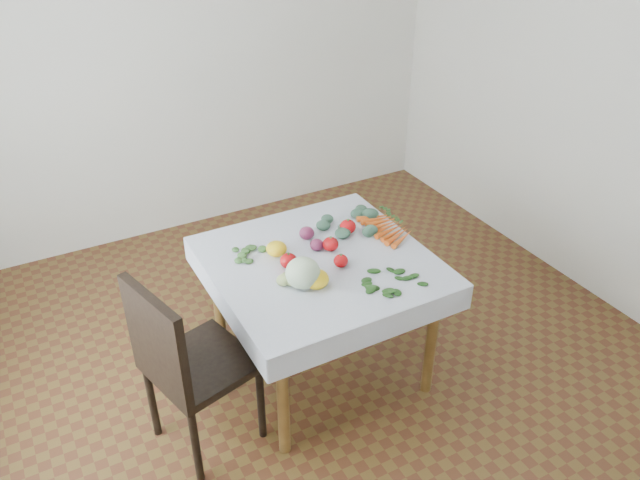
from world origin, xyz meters
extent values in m
plane|color=brown|center=(0.00, 0.00, 0.00)|extent=(4.00, 4.00, 0.00)
cube|color=white|center=(0.00, 2.00, 1.35)|extent=(4.00, 0.04, 2.70)
cube|color=brown|center=(0.00, 0.00, 0.73)|extent=(1.00, 1.00, 0.04)
cylinder|color=brown|center=(-0.44, -0.44, 0.35)|extent=(0.06, 0.06, 0.71)
cylinder|color=brown|center=(0.44, -0.44, 0.35)|extent=(0.06, 0.06, 0.71)
cylinder|color=brown|center=(-0.44, 0.44, 0.35)|extent=(0.06, 0.06, 0.71)
cylinder|color=brown|center=(0.44, 0.44, 0.35)|extent=(0.06, 0.06, 0.71)
cube|color=white|center=(0.00, 0.00, 0.75)|extent=(1.12, 1.12, 0.01)
cube|color=black|center=(-0.74, -0.17, 0.49)|extent=(0.56, 0.56, 0.04)
cube|color=black|center=(-0.94, -0.22, 0.76)|extent=(0.16, 0.45, 0.50)
cylinder|color=black|center=(-0.88, -0.41, 0.23)|extent=(0.04, 0.04, 0.46)
cylinder|color=black|center=(-0.50, -0.30, 0.23)|extent=(0.04, 0.04, 0.46)
cylinder|color=black|center=(-0.98, -0.03, 0.23)|extent=(0.04, 0.04, 0.46)
cylinder|color=black|center=(-0.60, 0.07, 0.23)|extent=(0.04, 0.04, 0.46)
ellipsoid|color=beige|center=(-0.18, -0.16, 0.83)|extent=(0.20, 0.20, 0.16)
ellipsoid|color=#BA0C10|center=(-0.17, 0.02, 0.80)|extent=(0.10, 0.10, 0.08)
ellipsoid|color=#BA0C10|center=(0.27, 0.17, 0.80)|extent=(0.12, 0.12, 0.08)
ellipsoid|color=#BA0C10|center=(0.07, -0.10, 0.79)|extent=(0.10, 0.10, 0.07)
ellipsoid|color=#BA0C10|center=(0.10, 0.06, 0.79)|extent=(0.11, 0.11, 0.08)
ellipsoid|color=yellow|center=(-0.18, 0.15, 0.80)|extent=(0.13, 0.13, 0.08)
ellipsoid|color=yellow|center=(-0.13, -0.20, 0.80)|extent=(0.15, 0.15, 0.09)
ellipsoid|color=#5F1B3B|center=(0.04, 0.22, 0.79)|extent=(0.10, 0.10, 0.07)
ellipsoid|color=#5F1B3B|center=(0.03, 0.10, 0.79)|extent=(0.09, 0.09, 0.06)
ellipsoid|color=#A9B96B|center=(-0.18, -0.08, 0.78)|extent=(0.06, 0.06, 0.05)
ellipsoid|color=#A9B96B|center=(-0.21, -0.08, 0.78)|extent=(0.06, 0.06, 0.05)
ellipsoid|color=#A9B96B|center=(-0.17, -0.11, 0.78)|extent=(0.06, 0.06, 0.05)
ellipsoid|color=#A9B96B|center=(-0.18, -0.06, 0.78)|extent=(0.06, 0.06, 0.05)
ellipsoid|color=#A9B96B|center=(-0.24, -0.11, 0.78)|extent=(0.06, 0.06, 0.05)
ellipsoid|color=#A9B96B|center=(-0.13, -0.09, 0.78)|extent=(0.06, 0.06, 0.05)
ellipsoid|color=#A9B96B|center=(-0.24, -0.04, 0.78)|extent=(0.06, 0.06, 0.05)
cone|color=orange|center=(0.48, 0.23, 0.77)|extent=(0.22, 0.08, 0.03)
cone|color=orange|center=(0.48, 0.19, 0.77)|extent=(0.22, 0.06, 0.03)
cone|color=orange|center=(0.48, 0.16, 0.77)|extent=(0.22, 0.05, 0.03)
cone|color=orange|center=(0.48, 0.12, 0.77)|extent=(0.21, 0.04, 0.03)
cone|color=orange|center=(0.48, 0.09, 0.77)|extent=(0.22, 0.06, 0.03)
cone|color=orange|center=(0.48, 0.05, 0.77)|extent=(0.22, 0.07, 0.03)
cone|color=orange|center=(0.48, 0.02, 0.77)|extent=(0.21, 0.09, 0.03)
cone|color=orange|center=(0.48, -0.01, 0.77)|extent=(0.21, 0.11, 0.03)
cone|color=orange|center=(0.48, -0.05, 0.77)|extent=(0.21, 0.12, 0.03)
ellipsoid|color=#3E664C|center=(0.35, 0.23, 0.78)|extent=(0.08, 0.08, 0.05)
ellipsoid|color=#3E664C|center=(0.29, 0.23, 0.78)|extent=(0.08, 0.08, 0.05)
ellipsoid|color=#3E664C|center=(0.35, 0.18, 0.78)|extent=(0.08, 0.08, 0.05)
ellipsoid|color=#3E664C|center=(0.35, 0.27, 0.78)|extent=(0.08, 0.08, 0.05)
ellipsoid|color=#3E664C|center=(0.26, 0.19, 0.78)|extent=(0.08, 0.08, 0.05)
ellipsoid|color=#3E664C|center=(0.42, 0.20, 0.78)|extent=(0.08, 0.08, 0.05)
ellipsoid|color=#3E664C|center=(0.27, 0.29, 0.78)|extent=(0.08, 0.08, 0.05)
ellipsoid|color=#3E664C|center=(0.31, 0.12, 0.78)|extent=(0.08, 0.08, 0.05)
ellipsoid|color=#3E664C|center=(0.43, 0.29, 0.78)|extent=(0.08, 0.08, 0.05)
ellipsoid|color=#3E664C|center=(0.18, 0.22, 0.78)|extent=(0.08, 0.08, 0.05)
ellipsoid|color=#3E664C|center=(0.44, 0.13, 0.78)|extent=(0.08, 0.08, 0.05)
ellipsoid|color=#3E664C|center=(0.32, 0.36, 0.78)|extent=(0.08, 0.08, 0.05)
ellipsoid|color=#224B17|center=(0.23, -0.33, 0.76)|extent=(0.06, 0.04, 0.01)
ellipsoid|color=#224B17|center=(0.19, -0.33, 0.76)|extent=(0.06, 0.04, 0.01)
ellipsoid|color=#224B17|center=(0.23, -0.36, 0.76)|extent=(0.06, 0.04, 0.01)
ellipsoid|color=#224B17|center=(0.23, -0.30, 0.76)|extent=(0.06, 0.04, 0.01)
ellipsoid|color=#224B17|center=(0.18, -0.35, 0.76)|extent=(0.06, 0.04, 0.01)
ellipsoid|color=#224B17|center=(0.27, -0.34, 0.76)|extent=(0.06, 0.04, 0.01)
ellipsoid|color=#224B17|center=(0.18, -0.29, 0.76)|extent=(0.06, 0.04, 0.01)
ellipsoid|color=#224B17|center=(0.21, -0.39, 0.76)|extent=(0.06, 0.04, 0.01)
ellipsoid|color=#224B17|center=(0.27, -0.29, 0.76)|extent=(0.06, 0.04, 0.01)
ellipsoid|color=#224B17|center=(0.13, -0.33, 0.76)|extent=(0.06, 0.04, 0.01)
ellipsoid|color=#224B17|center=(0.28, -0.38, 0.76)|extent=(0.06, 0.04, 0.01)
ellipsoid|color=#224B17|center=(0.21, -0.25, 0.76)|extent=(0.06, 0.04, 0.01)
ellipsoid|color=#224B17|center=(0.15, -0.40, 0.76)|extent=(0.06, 0.04, 0.01)
ellipsoid|color=#224B17|center=(0.33, -0.32, 0.76)|extent=(0.06, 0.04, 0.01)
ellipsoid|color=#224B17|center=(0.11, -0.28, 0.76)|extent=(0.06, 0.04, 0.01)
ellipsoid|color=#224B17|center=(0.25, -0.43, 0.76)|extent=(0.06, 0.04, 0.01)
ellipsoid|color=#406D32|center=(-0.29, 0.22, 0.77)|extent=(0.05, 0.05, 0.02)
ellipsoid|color=#406D32|center=(-0.33, 0.22, 0.77)|extent=(0.05, 0.05, 0.02)
ellipsoid|color=#406D32|center=(-0.29, 0.19, 0.77)|extent=(0.05, 0.05, 0.02)
ellipsoid|color=#406D32|center=(-0.30, 0.25, 0.77)|extent=(0.05, 0.05, 0.02)
ellipsoid|color=#406D32|center=(-0.35, 0.19, 0.77)|extent=(0.05, 0.05, 0.02)
ellipsoid|color=#406D32|center=(-0.25, 0.21, 0.77)|extent=(0.05, 0.05, 0.02)
ellipsoid|color=#406D32|center=(-0.35, 0.26, 0.77)|extent=(0.05, 0.05, 0.02)
ellipsoid|color=#406D32|center=(-0.31, 0.15, 0.77)|extent=(0.05, 0.05, 0.02)
ellipsoid|color=#406D32|center=(-0.24, 0.26, 0.77)|extent=(0.05, 0.05, 0.02)
ellipsoid|color=#406D32|center=(-0.40, 0.21, 0.77)|extent=(0.05, 0.05, 0.02)
camera|label=1|loc=(-1.30, -2.40, 2.57)|focal=35.00mm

